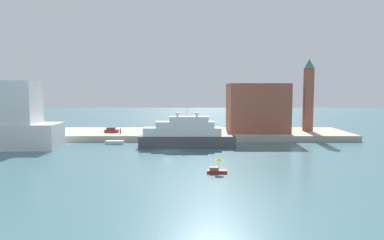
{
  "coord_description": "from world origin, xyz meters",
  "views": [
    {
      "loc": [
        5.84,
        -88.19,
        15.55
      ],
      "look_at": [
        5.83,
        6.0,
        7.26
      ],
      "focal_mm": 34.09,
      "sensor_mm": 36.0,
      "label": 1
    }
  ],
  "objects_px": {
    "large_yacht": "(186,135)",
    "work_barge": "(115,142)",
    "small_motorboat": "(217,167)",
    "mooring_bollard": "(171,134)",
    "bell_tower": "(309,93)",
    "parked_car": "(112,130)",
    "harbor_building": "(257,108)",
    "person_figure": "(120,131)"
  },
  "relations": [
    {
      "from": "bell_tower",
      "to": "parked_car",
      "type": "xyz_separation_m",
      "value": [
        -62.31,
        -3.99,
        -11.69
      ]
    },
    {
      "from": "work_barge",
      "to": "mooring_bollard",
      "type": "bearing_deg",
      "value": 20.32
    },
    {
      "from": "small_motorboat",
      "to": "work_barge",
      "type": "distance_m",
      "value": 43.38
    },
    {
      "from": "bell_tower",
      "to": "parked_car",
      "type": "relative_size",
      "value": 5.32
    },
    {
      "from": "large_yacht",
      "to": "harbor_building",
      "type": "distance_m",
      "value": 31.52
    },
    {
      "from": "work_barge",
      "to": "harbor_building",
      "type": "relative_size",
      "value": 0.27
    },
    {
      "from": "parked_car",
      "to": "mooring_bollard",
      "type": "distance_m",
      "value": 19.99
    },
    {
      "from": "parked_car",
      "to": "mooring_bollard",
      "type": "relative_size",
      "value": 5.82
    },
    {
      "from": "harbor_building",
      "to": "bell_tower",
      "type": "bearing_deg",
      "value": 2.7
    },
    {
      "from": "bell_tower",
      "to": "large_yacht",
      "type": "bearing_deg",
      "value": -150.32
    },
    {
      "from": "large_yacht",
      "to": "work_barge",
      "type": "distance_m",
      "value": 20.86
    },
    {
      "from": "person_figure",
      "to": "harbor_building",
      "type": "bearing_deg",
      "value": 9.12
    },
    {
      "from": "harbor_building",
      "to": "person_figure",
      "type": "xyz_separation_m",
      "value": [
        -42.29,
        -6.79,
        -6.78
      ]
    },
    {
      "from": "large_yacht",
      "to": "person_figure",
      "type": "xyz_separation_m",
      "value": [
        -19.95,
        14.61,
        -0.73
      ]
    },
    {
      "from": "small_motorboat",
      "to": "harbor_building",
      "type": "bearing_deg",
      "value": 72.28
    },
    {
      "from": "work_barge",
      "to": "parked_car",
      "type": "height_order",
      "value": "parked_car"
    },
    {
      "from": "person_figure",
      "to": "mooring_bollard",
      "type": "xyz_separation_m",
      "value": [
        15.3,
        -3.32,
        -0.48
      ]
    },
    {
      "from": "bell_tower",
      "to": "person_figure",
      "type": "distance_m",
      "value": 60.45
    },
    {
      "from": "person_figure",
      "to": "mooring_bollard",
      "type": "height_order",
      "value": "person_figure"
    },
    {
      "from": "work_barge",
      "to": "parked_car",
      "type": "bearing_deg",
      "value": 105.72
    },
    {
      "from": "small_motorboat",
      "to": "parked_car",
      "type": "height_order",
      "value": "parked_car"
    },
    {
      "from": "large_yacht",
      "to": "mooring_bollard",
      "type": "distance_m",
      "value": 12.27
    },
    {
      "from": "work_barge",
      "to": "bell_tower",
      "type": "bearing_deg",
      "value": 15.7
    },
    {
      "from": "work_barge",
      "to": "person_figure",
      "type": "distance_m",
      "value": 9.2
    },
    {
      "from": "large_yacht",
      "to": "mooring_bollard",
      "type": "relative_size",
      "value": 34.0
    },
    {
      "from": "large_yacht",
      "to": "bell_tower",
      "type": "bearing_deg",
      "value": 29.68
    },
    {
      "from": "small_motorboat",
      "to": "work_barge",
      "type": "height_order",
      "value": "small_motorboat"
    },
    {
      "from": "large_yacht",
      "to": "mooring_bollard",
      "type": "bearing_deg",
      "value": 112.38
    },
    {
      "from": "large_yacht",
      "to": "parked_car",
      "type": "xyz_separation_m",
      "value": [
        -23.41,
        18.19,
        -0.93
      ]
    },
    {
      "from": "large_yacht",
      "to": "work_barge",
      "type": "relative_size",
      "value": 5.11
    },
    {
      "from": "small_motorboat",
      "to": "person_figure",
      "type": "xyz_separation_m",
      "value": [
        -26.2,
        43.59,
        1.41
      ]
    },
    {
      "from": "harbor_building",
      "to": "parked_car",
      "type": "height_order",
      "value": "harbor_building"
    },
    {
      "from": "small_motorboat",
      "to": "large_yacht",
      "type": "bearing_deg",
      "value": 102.16
    },
    {
      "from": "harbor_building",
      "to": "parked_car",
      "type": "relative_size",
      "value": 4.24
    },
    {
      "from": "mooring_bollard",
      "to": "bell_tower",
      "type": "bearing_deg",
      "value": 14.04
    },
    {
      "from": "large_yacht",
      "to": "person_figure",
      "type": "distance_m",
      "value": 24.74
    },
    {
      "from": "harbor_building",
      "to": "parked_car",
      "type": "xyz_separation_m",
      "value": [
        -45.75,
        -3.21,
        -6.97
      ]
    },
    {
      "from": "small_motorboat",
      "to": "parked_car",
      "type": "relative_size",
      "value": 0.83
    },
    {
      "from": "harbor_building",
      "to": "mooring_bollard",
      "type": "bearing_deg",
      "value": -159.46
    },
    {
      "from": "large_yacht",
      "to": "small_motorboat",
      "type": "height_order",
      "value": "large_yacht"
    },
    {
      "from": "large_yacht",
      "to": "person_figure",
      "type": "height_order",
      "value": "large_yacht"
    },
    {
      "from": "large_yacht",
      "to": "harbor_building",
      "type": "relative_size",
      "value": 1.38
    }
  ]
}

